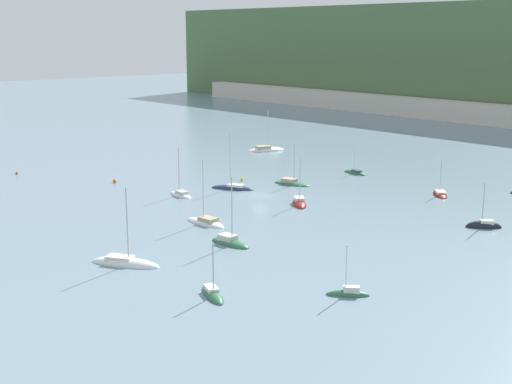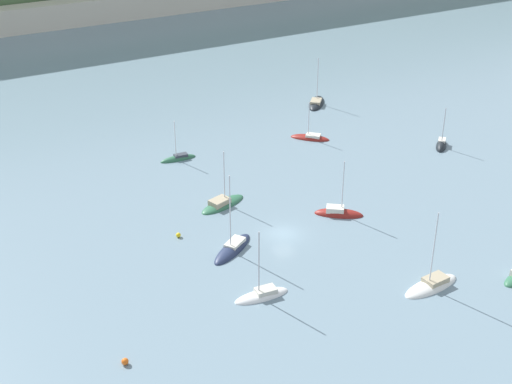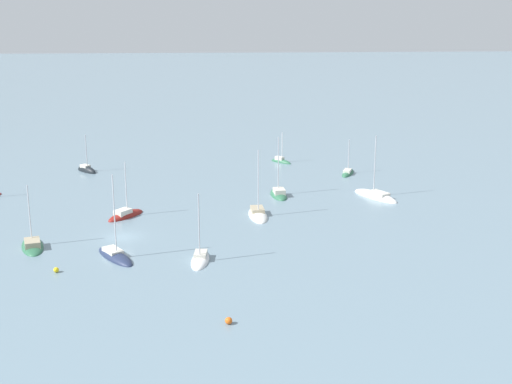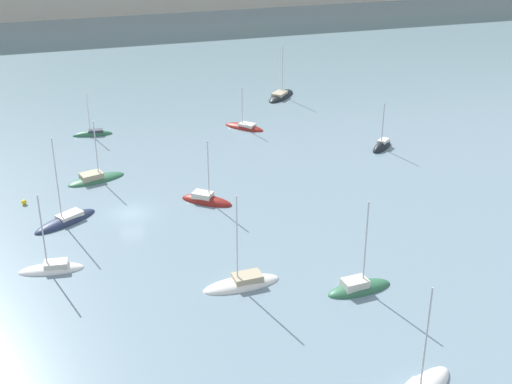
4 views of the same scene
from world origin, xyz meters
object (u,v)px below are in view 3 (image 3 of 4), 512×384
(sailboat_3, at_px, (258,215))
(mooring_buoy_1, at_px, (56,270))
(sailboat_9, at_px, (125,216))
(sailboat_5, at_px, (115,257))
(sailboat_10, at_px, (32,246))
(sailboat_12, at_px, (348,173))
(sailboat_1, at_px, (376,197))
(sailboat_0, at_px, (281,162))
(sailboat_4, at_px, (200,260))
(mooring_buoy_2, at_px, (229,321))
(sailboat_6, at_px, (279,195))
(sailboat_13, at_px, (87,171))

(sailboat_3, height_order, mooring_buoy_1, sailboat_3)
(sailboat_9, bearing_deg, sailboat_5, -139.78)
(sailboat_9, distance_m, sailboat_10, 15.10)
(sailboat_9, relative_size, sailboat_12, 1.29)
(sailboat_1, xyz_separation_m, sailboat_9, (-7.48, 36.03, 0.04))
(sailboat_0, distance_m, sailboat_4, 50.66)
(mooring_buoy_2, bearing_deg, mooring_buoy_1, 53.14)
(mooring_buoy_2, bearing_deg, sailboat_6, -11.21)
(mooring_buoy_1, xyz_separation_m, mooring_buoy_2, (-13.73, -18.31, 0.04))
(sailboat_4, distance_m, sailboat_12, 46.36)
(sailboat_0, xyz_separation_m, mooring_buoy_2, (-65.03, 10.96, 0.22))
(mooring_buoy_1, bearing_deg, sailboat_1, -56.31)
(sailboat_1, distance_m, sailboat_6, 14.44)
(mooring_buoy_2, bearing_deg, sailboat_12, -20.97)
(sailboat_3, bearing_deg, sailboat_9, -96.23)
(sailboat_12, relative_size, sailboat_13, 0.87)
(sailboat_6, bearing_deg, mooring_buoy_1, 131.75)
(sailboat_3, xyz_separation_m, mooring_buoy_1, (-19.25, 23.08, 0.18))
(sailboat_5, bearing_deg, sailboat_1, 90.54)
(sailboat_1, bearing_deg, sailboat_0, -4.50)
(sailboat_0, relative_size, sailboat_4, 0.70)
(sailboat_9, distance_m, mooring_buoy_2, 36.18)
(mooring_buoy_1, bearing_deg, sailboat_12, -43.33)
(sailboat_9, distance_m, mooring_buoy_1, 20.61)
(sailboat_10, relative_size, sailboat_12, 1.27)
(sailboat_9, height_order, mooring_buoy_2, sailboat_9)
(sailboat_0, relative_size, sailboat_6, 0.63)
(sailboat_13, bearing_deg, sailboat_3, 3.24)
(mooring_buoy_1, bearing_deg, sailboat_6, -42.55)
(sailboat_12, bearing_deg, sailboat_4, 170.32)
(sailboat_5, bearing_deg, sailboat_6, 107.17)
(sailboat_5, height_order, sailboat_6, sailboat_5)
(sailboat_1, xyz_separation_m, sailboat_3, (-8.18, 18.08, 0.04))
(sailboat_3, bearing_deg, sailboat_1, 110.38)
(sailboat_1, height_order, sailboat_10, sailboat_1)
(sailboat_5, bearing_deg, sailboat_10, -144.08)
(sailboat_4, bearing_deg, sailboat_6, 162.68)
(sailboat_1, distance_m, mooring_buoy_2, 47.08)
(sailboat_0, bearing_deg, mooring_buoy_1, -73.05)
(sailboat_3, bearing_deg, sailboat_12, 139.97)
(sailboat_1, relative_size, sailboat_13, 1.37)
(sailboat_3, relative_size, sailboat_5, 0.94)
(sailboat_4, bearing_deg, sailboat_3, 161.26)
(sailboat_10, bearing_deg, sailboat_6, -72.88)
(sailboat_13, distance_m, mooring_buoy_2, 64.31)
(sailboat_9, bearing_deg, sailboat_6, -28.91)
(sailboat_12, bearing_deg, mooring_buoy_1, 158.47)
(sailboat_0, relative_size, sailboat_1, 0.60)
(sailboat_0, height_order, sailboat_10, sailboat_10)
(sailboat_0, relative_size, sailboat_5, 0.57)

